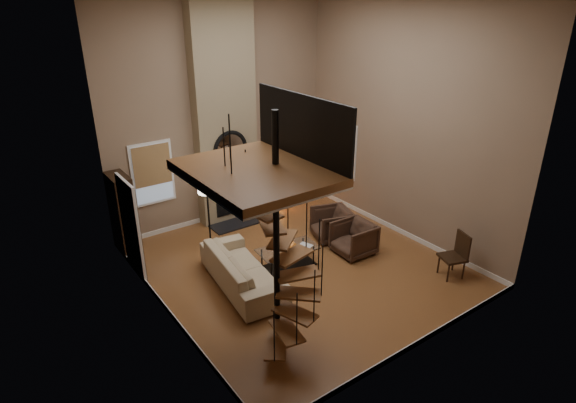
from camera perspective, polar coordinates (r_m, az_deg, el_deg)
ground at (r=10.50m, az=1.28°, el=-7.75°), size 6.00×6.50×0.01m
back_wall at (r=12.03m, az=-8.07°, el=10.37°), size 6.00×0.02×5.50m
front_wall at (r=7.20m, az=17.19°, el=0.36°), size 6.00×0.02×5.50m
left_wall at (r=8.02m, az=-15.98°, el=2.88°), size 0.02×6.50×5.50m
right_wall at (r=11.37m, az=13.76°, el=9.15°), size 0.02×6.50×5.50m
baseboard_back at (r=12.90m, az=-7.38°, el=-1.33°), size 6.00×0.02×0.12m
baseboard_front at (r=8.59m, az=14.91°, el=-16.32°), size 6.00×0.02×0.12m
baseboard_left at (r=9.28m, az=-14.04°, el=-12.81°), size 0.02×6.50×0.12m
baseboard_right at (r=12.29m, az=12.53°, el=-3.07°), size 0.02×6.50×0.12m
chimney_breast at (r=11.87m, az=-7.63°, el=10.21°), size 1.60×0.38×5.50m
hearth at (r=12.38m, az=-5.87°, el=-2.57°), size 1.50×0.60×0.04m
firebox at (r=12.39m, az=-6.65°, el=0.11°), size 0.95×0.02×0.72m
mantel at (r=12.10m, az=-6.59°, el=2.59°), size 1.70×0.18×0.06m
mirror_frame at (r=11.89m, az=-6.91°, el=6.28°), size 0.94×0.10×0.94m
mirror_disc at (r=11.90m, az=-6.94°, el=6.29°), size 0.80×0.01×0.80m
vase_left at (r=11.84m, az=-9.04°, el=2.77°), size 0.24×0.24×0.25m
vase_right at (r=12.37m, az=-4.29°, el=3.82°), size 0.20×0.20×0.21m
window_back at (r=11.60m, az=-15.98°, el=3.36°), size 1.02×0.06×1.52m
window_right at (r=12.99m, az=6.59°, el=6.31°), size 0.06×1.02×1.52m
entry_door at (r=10.28m, az=-18.27°, el=-3.10°), size 0.10×1.05×2.16m
loft at (r=6.70m, az=-3.24°, el=4.14°), size 1.70×2.20×1.09m
spiral_stair at (r=7.45m, az=-1.31°, el=-6.03°), size 1.47×1.47×4.06m
hutch at (r=11.26m, az=-19.24°, el=-1.41°), size 0.39×0.82×1.84m
sofa at (r=9.69m, az=-5.61°, el=-8.05°), size 1.25×2.54×0.71m
armchair_near at (r=11.57m, az=5.64°, el=-2.70°), size 1.09×1.07×0.79m
armchair_far at (r=10.98m, az=8.21°, el=-4.37°), size 0.89×0.86×0.77m
coffee_table at (r=10.33m, az=-0.02°, el=-6.48°), size 1.37×0.79×0.48m
bowl at (r=10.26m, az=-0.19°, el=-5.33°), size 0.38×0.38×0.09m
book at (r=10.32m, az=2.05°, el=-5.39°), size 0.30×0.34×0.03m
floor_lamp at (r=10.78m, az=-9.72°, el=1.21°), size 0.42×0.42×1.72m
accent_lamp at (r=13.25m, az=-1.19°, el=0.47°), size 0.13×0.13×0.46m
side_chair at (r=10.51m, az=19.61°, el=-5.91°), size 0.61×0.61×1.00m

